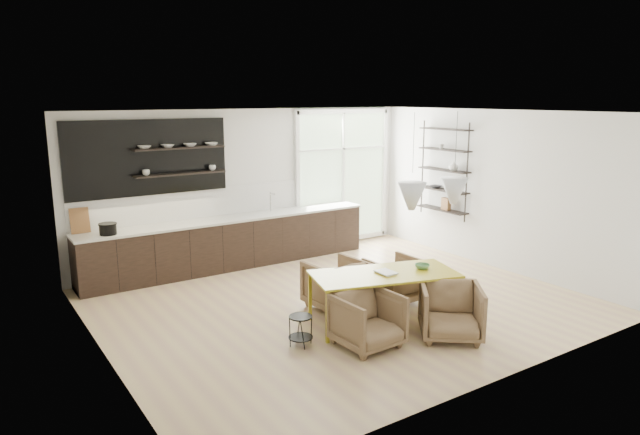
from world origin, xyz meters
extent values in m
cube|color=#D9BC85|center=(0.00, 0.00, -0.01)|extent=(7.00, 6.00, 0.01)
cube|color=silver|center=(0.00, 3.00, 1.45)|extent=(7.00, 0.02, 2.90)
cube|color=silver|center=(-3.50, 0.00, 1.45)|extent=(0.02, 6.00, 2.90)
cube|color=silver|center=(3.50, 0.00, 1.45)|extent=(0.02, 6.00, 2.90)
cube|color=white|center=(0.00, 0.00, 2.90)|extent=(7.00, 6.00, 0.01)
cube|color=#B2D1A5|center=(2.15, 2.97, 1.45)|extent=(2.20, 0.02, 2.70)
cube|color=white|center=(2.15, 2.94, 1.45)|extent=(2.30, 0.08, 2.80)
cone|color=silver|center=(0.95, -0.50, 1.65)|extent=(0.44, 0.44, 0.42)
cone|color=silver|center=(1.85, -0.50, 1.65)|extent=(0.44, 0.44, 0.42)
cylinder|color=black|center=(0.95, -0.50, 2.46)|extent=(0.01, 0.01, 0.89)
cylinder|color=black|center=(1.85, -0.50, 2.46)|extent=(0.01, 0.01, 0.89)
cube|color=black|center=(-0.60, 2.67, 0.45)|extent=(5.50, 0.65, 0.90)
cube|color=silver|center=(-0.60, 2.67, 0.92)|extent=(5.54, 0.69, 0.04)
cube|color=silver|center=(-0.60, 2.98, 1.20)|extent=(5.50, 0.02, 0.55)
cube|color=black|center=(-1.95, 2.96, 2.10)|extent=(2.80, 0.06, 1.30)
cube|color=black|center=(-1.45, 2.82, 2.25)|extent=(1.60, 0.28, 0.03)
cube|color=black|center=(-1.45, 2.82, 1.80)|extent=(1.60, 0.28, 0.03)
cube|color=#905D37|center=(-3.15, 2.90, 1.15)|extent=(0.30, 0.10, 0.42)
cylinder|color=silver|center=(0.30, 2.77, 1.12)|extent=(0.02, 0.02, 0.40)
imported|color=white|center=(-2.05, 2.82, 2.29)|extent=(0.22, 0.22, 0.05)
imported|color=white|center=(-1.65, 2.82, 2.29)|extent=(0.22, 0.22, 0.05)
imported|color=white|center=(-1.25, 2.82, 2.29)|extent=(0.22, 0.22, 0.05)
imported|color=white|center=(-0.85, 2.82, 2.29)|extent=(0.22, 0.22, 0.05)
imported|color=white|center=(-2.05, 2.82, 1.86)|extent=(0.12, 0.12, 0.10)
imported|color=white|center=(-0.85, 2.82, 1.86)|extent=(0.12, 0.12, 0.10)
cylinder|color=black|center=(-2.80, 2.55, 1.02)|extent=(0.27, 0.27, 0.17)
cube|color=black|center=(3.36, 0.60, 1.70)|extent=(0.02, 0.02, 1.90)
cube|color=black|center=(3.36, 1.80, 1.70)|extent=(0.02, 0.02, 1.90)
cube|color=black|center=(3.36, 1.20, 0.90)|extent=(0.26, 1.20, 0.02)
cube|color=black|center=(3.36, 1.20, 1.30)|extent=(0.26, 1.20, 0.02)
cube|color=black|center=(3.36, 1.20, 1.70)|extent=(0.26, 1.20, 0.02)
cube|color=black|center=(3.36, 1.20, 2.10)|extent=(0.26, 1.20, 0.03)
cube|color=black|center=(3.36, 1.20, 2.50)|extent=(0.26, 1.20, 0.03)
imported|color=white|center=(3.36, 0.95, 1.81)|extent=(0.18, 0.18, 0.19)
imported|color=#333338|center=(3.36, 1.40, 1.34)|extent=(0.22, 0.22, 0.05)
imported|color=white|center=(3.36, 1.30, 2.16)|extent=(0.10, 0.10, 0.09)
cube|color=#905D37|center=(3.36, 1.10, 1.03)|extent=(0.10, 0.18, 0.24)
cube|color=gold|center=(0.02, -1.00, 0.72)|extent=(2.18, 1.44, 0.03)
cube|color=gold|center=(-1.01, -1.11, 0.35)|extent=(0.06, 0.06, 0.70)
cube|color=gold|center=(-0.78, -0.34, 0.35)|extent=(0.06, 0.06, 0.70)
cube|color=gold|center=(0.83, -1.66, 0.35)|extent=(0.06, 0.06, 0.70)
cube|color=gold|center=(1.06, -0.88, 0.35)|extent=(0.06, 0.06, 0.70)
imported|color=brown|center=(-0.19, -0.14, 0.37)|extent=(0.84, 0.86, 0.74)
imported|color=brown|center=(0.72, -0.43, 0.35)|extent=(0.75, 0.78, 0.70)
imported|color=brown|center=(-0.64, -1.48, 0.35)|extent=(0.78, 0.80, 0.70)
imported|color=brown|center=(0.43, -1.87, 0.36)|extent=(1.10, 1.10, 0.72)
cylinder|color=black|center=(-1.34, -0.99, 0.39)|extent=(0.30, 0.30, 0.02)
cylinder|color=black|center=(-1.34, -0.99, 0.11)|extent=(0.32, 0.32, 0.01)
cylinder|color=black|center=(-1.21, -1.04, 0.19)|extent=(0.01, 0.01, 0.39)
cylinder|color=black|center=(-1.29, -0.86, 0.19)|extent=(0.01, 0.01, 0.39)
cylinder|color=black|center=(-1.47, -0.94, 0.19)|extent=(0.01, 0.01, 0.39)
cylinder|color=black|center=(-1.39, -1.12, 0.19)|extent=(0.01, 0.01, 0.39)
imported|color=white|center=(-0.08, -1.02, 0.75)|extent=(0.22, 0.29, 0.03)
imported|color=#528651|center=(0.60, -1.14, 0.76)|extent=(0.25, 0.25, 0.07)
camera|label=1|loc=(-4.90, -6.80, 3.13)|focal=32.00mm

